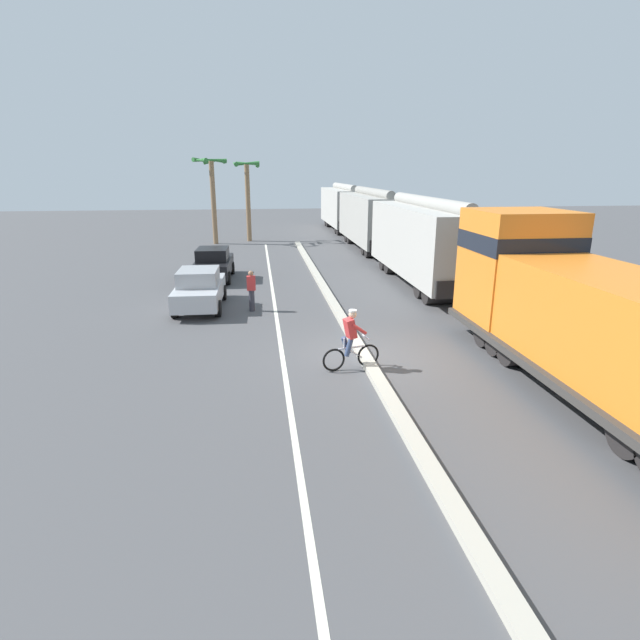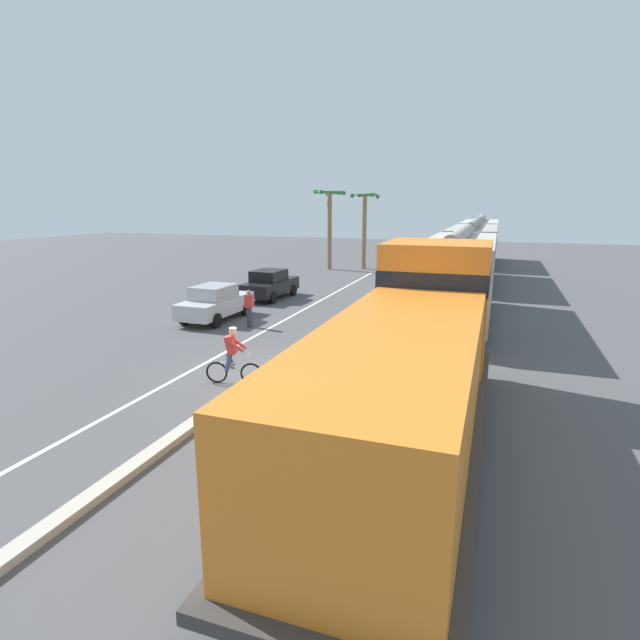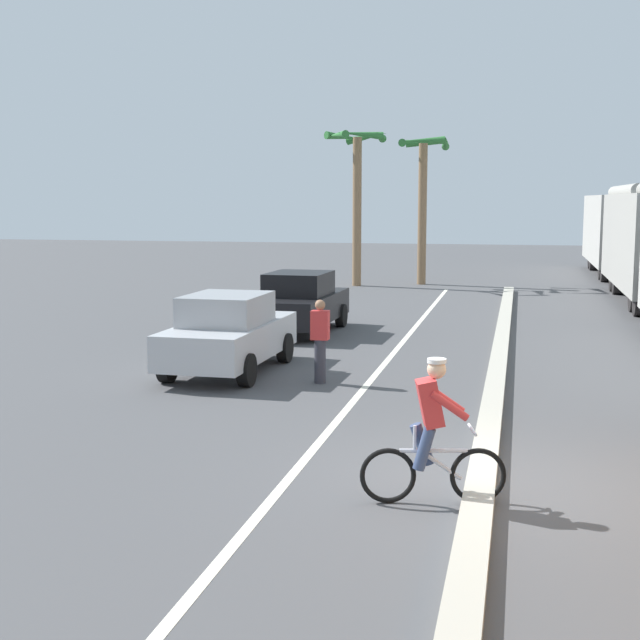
{
  "view_description": "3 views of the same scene",
  "coord_description": "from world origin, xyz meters",
  "views": [
    {
      "loc": [
        -3.03,
        -13.76,
        5.36
      ],
      "look_at": [
        -1.32,
        -0.16,
        1.23
      ],
      "focal_mm": 28.0,
      "sensor_mm": 36.0,
      "label": 1
    },
    {
      "loc": [
        6.54,
        -13.27,
        5.24
      ],
      "look_at": [
        1.67,
        0.5,
        1.8
      ],
      "focal_mm": 28.0,
      "sensor_mm": 36.0,
      "label": 2
    },
    {
      "loc": [
        0.39,
        -10.99,
        3.52
      ],
      "look_at": [
        -3.78,
        7.5,
        0.95
      ],
      "focal_mm": 50.0,
      "sensor_mm": 36.0,
      "label": 3
    }
  ],
  "objects": [
    {
      "name": "lane_stripe",
      "position": [
        -2.4,
        6.0,
        0.0
      ],
      "size": [
        0.14,
        36.0,
        0.01
      ],
      "primitive_type": "cube",
      "color": "silver",
      "rests_on": "ground"
    },
    {
      "name": "cyclist",
      "position": [
        -0.55,
        -0.93,
        0.82
      ],
      "size": [
        1.68,
        0.56,
        1.71
      ],
      "color": "black",
      "rests_on": "ground"
    },
    {
      "name": "hopper_car_trailing",
      "position": [
        5.02,
        32.59,
        2.08
      ],
      "size": [
        2.9,
        10.6,
        4.18
      ],
      "color": "#B2AFA8",
      "rests_on": "ground"
    },
    {
      "name": "parked_car_silver",
      "position": [
        -5.38,
        6.13,
        0.82
      ],
      "size": [
        1.9,
        4.23,
        1.62
      ],
      "color": "#B7BABF",
      "rests_on": "ground"
    },
    {
      "name": "palm_tree_far",
      "position": [
        -3.6,
        26.05,
        4.35
      ],
      "size": [
        2.33,
        2.25,
        6.14
      ],
      "color": "#846647",
      "rests_on": "ground"
    },
    {
      "name": "parked_car_black",
      "position": [
        -5.27,
        11.73,
        0.82
      ],
      "size": [
        1.94,
        4.25,
        1.62
      ],
      "color": "black",
      "rests_on": "ground"
    },
    {
      "name": "median_curb",
      "position": [
        0.0,
        6.0,
        0.08
      ],
      "size": [
        0.36,
        36.0,
        0.16
      ],
      "primitive_type": "cube",
      "color": "#B2AD9E",
      "rests_on": "ground"
    },
    {
      "name": "pedestrian_by_cars",
      "position": [
        -3.32,
        5.48,
        0.85
      ],
      "size": [
        0.34,
        0.22,
        1.62
      ],
      "color": "#33333D",
      "rests_on": "ground"
    },
    {
      "name": "palm_tree_near",
      "position": [
        -6.14,
        24.84,
        4.65
      ],
      "size": [
        2.57,
        2.73,
        6.34
      ],
      "color": "#846647",
      "rests_on": "ground"
    },
    {
      "name": "ground_plane",
      "position": [
        0.0,
        0.0,
        0.0
      ],
      "size": [
        120.0,
        120.0,
        0.0
      ],
      "primitive_type": "plane",
      "color": "#4C4C4F"
    }
  ]
}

